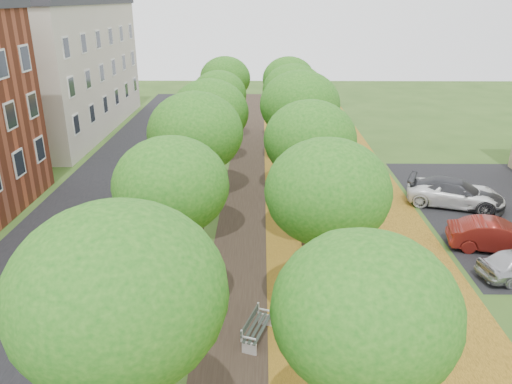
{
  "coord_description": "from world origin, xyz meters",
  "views": [
    {
      "loc": [
        0.56,
        -8.25,
        10.49
      ],
      "look_at": [
        0.33,
        12.2,
        2.5
      ],
      "focal_mm": 35.0,
      "sensor_mm": 36.0,
      "label": 1
    }
  ],
  "objects_px": {
    "car_red": "(497,236)",
    "car_white": "(455,193)",
    "car_grey": "(456,193)",
    "bench": "(256,328)"
  },
  "relations": [
    {
      "from": "car_red",
      "to": "car_white",
      "type": "height_order",
      "value": "car_white"
    },
    {
      "from": "bench",
      "to": "car_red",
      "type": "bearing_deg",
      "value": -40.43
    },
    {
      "from": "car_red",
      "to": "car_white",
      "type": "xyz_separation_m",
      "value": [
        0.0,
        5.15,
        0.01
      ]
    },
    {
      "from": "car_red",
      "to": "car_grey",
      "type": "height_order",
      "value": "car_grey"
    },
    {
      "from": "bench",
      "to": "car_white",
      "type": "relative_size",
      "value": 0.36
    },
    {
      "from": "bench",
      "to": "car_grey",
      "type": "bearing_deg",
      "value": -24.24
    },
    {
      "from": "car_red",
      "to": "car_white",
      "type": "bearing_deg",
      "value": 11.13
    },
    {
      "from": "car_red",
      "to": "car_grey",
      "type": "bearing_deg",
      "value": 11.13
    },
    {
      "from": "car_grey",
      "to": "car_white",
      "type": "xyz_separation_m",
      "value": [
        0.0,
        0.08,
        -0.03
      ]
    },
    {
      "from": "car_grey",
      "to": "car_white",
      "type": "bearing_deg",
      "value": 22.89
    }
  ]
}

